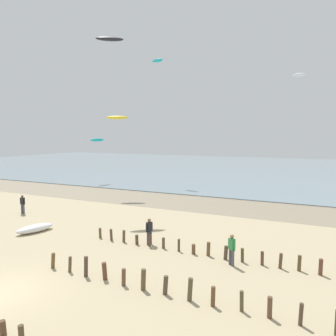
{
  "coord_description": "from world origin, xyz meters",
  "views": [
    {
      "loc": [
        12.62,
        -9.05,
        6.95
      ],
      "look_at": [
        2.95,
        11.45,
        4.68
      ],
      "focal_mm": 34.28,
      "sensor_mm": 36.0,
      "label": 1
    }
  ],
  "objects_px": {
    "kite_aloft_2": "(117,118)",
    "kite_aloft_6": "(110,39)",
    "kite_aloft_0": "(158,61)",
    "grounded_kite": "(35,228)",
    "kite_aloft_5": "(299,75)",
    "person_nearest_camera": "(232,249)",
    "kite_aloft_1": "(97,140)",
    "person_left_flank": "(23,204)",
    "person_right_flank": "(149,231)"
  },
  "relations": [
    {
      "from": "kite_aloft_1",
      "to": "kite_aloft_6",
      "type": "height_order",
      "value": "kite_aloft_6"
    },
    {
      "from": "person_left_flank",
      "to": "kite_aloft_0",
      "type": "height_order",
      "value": "kite_aloft_0"
    },
    {
      "from": "person_right_flank",
      "to": "kite_aloft_5",
      "type": "relative_size",
      "value": 0.72
    },
    {
      "from": "kite_aloft_2",
      "to": "grounded_kite",
      "type": "bearing_deg",
      "value": -104.88
    },
    {
      "from": "grounded_kite",
      "to": "kite_aloft_0",
      "type": "xyz_separation_m",
      "value": [
        -3.88,
        27.21,
        17.83
      ]
    },
    {
      "from": "person_right_flank",
      "to": "grounded_kite",
      "type": "relative_size",
      "value": 0.62
    },
    {
      "from": "grounded_kite",
      "to": "kite_aloft_0",
      "type": "height_order",
      "value": "kite_aloft_0"
    },
    {
      "from": "grounded_kite",
      "to": "kite_aloft_6",
      "type": "xyz_separation_m",
      "value": [
        -0.03,
        9.7,
        15.84
      ]
    },
    {
      "from": "kite_aloft_1",
      "to": "kite_aloft_5",
      "type": "bearing_deg",
      "value": -44.14
    },
    {
      "from": "person_nearest_camera",
      "to": "grounded_kite",
      "type": "distance_m",
      "value": 14.4
    },
    {
      "from": "kite_aloft_6",
      "to": "person_left_flank",
      "type": "bearing_deg",
      "value": -165.19
    },
    {
      "from": "kite_aloft_0",
      "to": "kite_aloft_1",
      "type": "bearing_deg",
      "value": 51.04
    },
    {
      "from": "kite_aloft_1",
      "to": "person_left_flank",
      "type": "bearing_deg",
      "value": -147.13
    },
    {
      "from": "person_nearest_camera",
      "to": "kite_aloft_1",
      "type": "xyz_separation_m",
      "value": [
        -25.62,
        21.83,
        5.43
      ]
    },
    {
      "from": "person_nearest_camera",
      "to": "kite_aloft_6",
      "type": "bearing_deg",
      "value": 146.51
    },
    {
      "from": "person_right_flank",
      "to": "kite_aloft_6",
      "type": "bearing_deg",
      "value": 136.0
    },
    {
      "from": "kite_aloft_0",
      "to": "person_left_flank",
      "type": "bearing_deg",
      "value": 102.17
    },
    {
      "from": "kite_aloft_2",
      "to": "kite_aloft_6",
      "type": "xyz_separation_m",
      "value": [
        2.81,
        -5.19,
        7.05
      ]
    },
    {
      "from": "kite_aloft_2",
      "to": "kite_aloft_6",
      "type": "height_order",
      "value": "kite_aloft_6"
    },
    {
      "from": "kite_aloft_0",
      "to": "kite_aloft_1",
      "type": "height_order",
      "value": "kite_aloft_0"
    },
    {
      "from": "kite_aloft_1",
      "to": "grounded_kite",
      "type": "bearing_deg",
      "value": -137.78
    },
    {
      "from": "kite_aloft_6",
      "to": "person_right_flank",
      "type": "bearing_deg",
      "value": -78.62
    },
    {
      "from": "kite_aloft_5",
      "to": "grounded_kite",
      "type": "bearing_deg",
      "value": 96.97
    },
    {
      "from": "kite_aloft_1",
      "to": "kite_aloft_2",
      "type": "bearing_deg",
      "value": -115.07
    },
    {
      "from": "kite_aloft_1",
      "to": "kite_aloft_5",
      "type": "relative_size",
      "value": 0.99
    },
    {
      "from": "person_nearest_camera",
      "to": "kite_aloft_2",
      "type": "xyz_separation_m",
      "value": [
        -17.22,
        14.73,
        8.14
      ]
    },
    {
      "from": "grounded_kite",
      "to": "kite_aloft_5",
      "type": "xyz_separation_m",
      "value": [
        15.07,
        37.61,
        15.96
      ]
    },
    {
      "from": "kite_aloft_6",
      "to": "kite_aloft_5",
      "type": "bearing_deg",
      "value": 26.98
    },
    {
      "from": "kite_aloft_2",
      "to": "person_nearest_camera",
      "type": "bearing_deg",
      "value": -66.21
    },
    {
      "from": "grounded_kite",
      "to": "kite_aloft_1",
      "type": "xyz_separation_m",
      "value": [
        -11.24,
        21.99,
        6.08
      ]
    },
    {
      "from": "person_right_flank",
      "to": "kite_aloft_0",
      "type": "bearing_deg",
      "value": 115.97
    },
    {
      "from": "person_right_flank",
      "to": "grounded_kite",
      "type": "xyz_separation_m",
      "value": [
        -8.8,
        -1.17,
        -0.64
      ]
    },
    {
      "from": "kite_aloft_0",
      "to": "kite_aloft_6",
      "type": "xyz_separation_m",
      "value": [
        3.85,
        -17.51,
        -1.99
      ]
    },
    {
      "from": "kite_aloft_5",
      "to": "kite_aloft_0",
      "type": "bearing_deg",
      "value": 57.56
    },
    {
      "from": "kite_aloft_0",
      "to": "kite_aloft_6",
      "type": "distance_m",
      "value": 18.04
    },
    {
      "from": "kite_aloft_1",
      "to": "kite_aloft_5",
      "type": "height_order",
      "value": "kite_aloft_5"
    },
    {
      "from": "kite_aloft_0",
      "to": "person_right_flank",
      "type": "bearing_deg",
      "value": 131.64
    },
    {
      "from": "grounded_kite",
      "to": "kite_aloft_1",
      "type": "height_order",
      "value": "kite_aloft_1"
    },
    {
      "from": "person_left_flank",
      "to": "grounded_kite",
      "type": "bearing_deg",
      "value": -33.31
    },
    {
      "from": "grounded_kite",
      "to": "kite_aloft_2",
      "type": "distance_m",
      "value": 17.52
    },
    {
      "from": "person_nearest_camera",
      "to": "kite_aloft_0",
      "type": "relative_size",
      "value": 0.84
    },
    {
      "from": "kite_aloft_6",
      "to": "kite_aloft_0",
      "type": "bearing_deg",
      "value": 67.79
    },
    {
      "from": "kite_aloft_1",
      "to": "person_nearest_camera",
      "type": "bearing_deg",
      "value": -115.27
    },
    {
      "from": "kite_aloft_2",
      "to": "kite_aloft_6",
      "type": "distance_m",
      "value": 9.2
    },
    {
      "from": "grounded_kite",
      "to": "kite_aloft_2",
      "type": "height_order",
      "value": "kite_aloft_2"
    },
    {
      "from": "person_right_flank",
      "to": "kite_aloft_0",
      "type": "relative_size",
      "value": 0.84
    },
    {
      "from": "person_nearest_camera",
      "to": "kite_aloft_2",
      "type": "distance_m",
      "value": 24.08
    },
    {
      "from": "person_right_flank",
      "to": "kite_aloft_1",
      "type": "relative_size",
      "value": 0.73
    },
    {
      "from": "grounded_kite",
      "to": "kite_aloft_2",
      "type": "relative_size",
      "value": 1.07
    },
    {
      "from": "kite_aloft_2",
      "to": "kite_aloft_6",
      "type": "bearing_deg",
      "value": -87.22
    }
  ]
}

